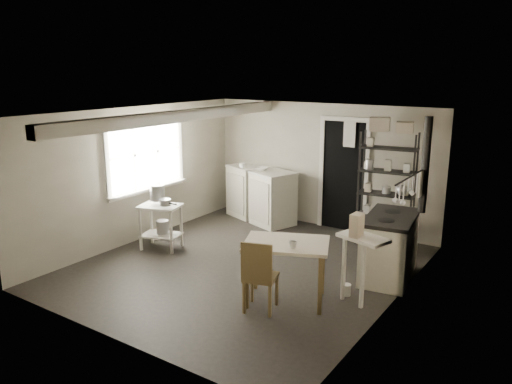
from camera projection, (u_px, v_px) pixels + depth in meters
The scene contains 31 objects.
floor at pixel (245, 267), 7.53m from camera, with size 5.00×5.00×0.00m, color black.
ceiling at pixel (244, 113), 6.98m from camera, with size 5.00×5.00×0.00m, color beige.
wall_back at pixel (322, 166), 9.27m from camera, with size 4.50×0.02×2.30m, color #AAA391.
wall_front at pixel (108, 241), 5.24m from camera, with size 4.50×0.02×2.30m, color #AAA391.
wall_left at pixel (136, 175), 8.47m from camera, with size 0.02×5.00×2.30m, color #AAA391.
wall_right at pixel (396, 218), 6.04m from camera, with size 0.02×5.00×2.30m, color #AAA391.
window at pixel (145, 153), 8.53m from camera, with size 0.12×1.76×1.28m, color silver, non-canonical shape.
doorway at pixel (343, 177), 9.04m from camera, with size 0.96×0.10×2.08m, color silver, non-canonical shape.
ceiling_beam at pixel (180, 116), 7.65m from camera, with size 0.18×5.00×0.18m, color silver, non-canonical shape.
wallpaper_panel at pixel (396, 218), 6.05m from camera, with size 0.01×5.00×2.30m, color beige, non-canonical shape.
utensil_rail at pixel (409, 176), 6.46m from camera, with size 0.06×1.20×0.44m, color #B6B6B9, non-canonical shape.
prep_table at pixel (161, 225), 8.21m from camera, with size 0.65×0.46×0.74m, color silver, non-canonical shape.
stockpot at pixel (157, 193), 8.13m from camera, with size 0.24×0.24×0.26m, color #B6B6B9.
saucepan at pixel (165, 202), 7.89m from camera, with size 0.18×0.18×0.10m, color #B6B6B9.
bucket at pixel (163, 227), 8.16m from camera, with size 0.20×0.20×0.22m, color #B6B6B9.
base_cabinets at pixel (260, 197), 9.77m from camera, with size 1.56×0.67×1.02m, color beige, non-canonical shape.
mixing_bowl at pixel (262, 174), 9.51m from camera, with size 0.30×0.30×0.07m, color silver.
counter_cup at pixel (242, 171), 9.72m from camera, with size 0.12×0.12×0.10m, color silver.
shelf_rack at pixel (386, 190), 8.23m from camera, with size 0.91×0.35×1.92m, color black, non-canonical shape.
shelf_jar at pixel (367, 164), 8.31m from camera, with size 0.08×0.08×0.18m, color silver.
storage_box_a at pixel (380, 125), 8.13m from camera, with size 0.32×0.28×0.22m, color beige.
storage_box_b at pixel (405, 128), 7.90m from camera, with size 0.26×0.24×0.17m, color beige.
stove at pixel (389, 248), 7.06m from camera, with size 0.64×1.16×0.91m, color beige, non-canonical shape.
stovepipe at pixel (425, 165), 6.99m from camera, with size 0.12×0.12×1.55m, color black, non-canonical shape.
side_ledge at pixel (361, 275), 6.15m from camera, with size 0.61×0.33×0.94m, color silver, non-canonical shape.
oats_box at pixel (356, 231), 6.01m from camera, with size 0.11×0.19×0.28m, color beige.
work_table at pixel (286, 273), 6.35m from camera, with size 1.05×0.73×0.80m, color beige, non-canonical shape.
table_cup at pixel (293, 248), 6.03m from camera, with size 0.10×0.10×0.09m, color silver.
chair at pixel (261, 273), 6.09m from camera, with size 0.38×0.40×0.93m, color brown, non-canonical shape.
flour_sack at pixel (383, 237), 8.13m from camera, with size 0.37×0.32×0.45m, color silver.
floor_crock at pixel (346, 290), 6.57m from camera, with size 0.12×0.12×0.15m, color silver.
Camera 1 is at (4.05, -5.75, 2.92)m, focal length 35.00 mm.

